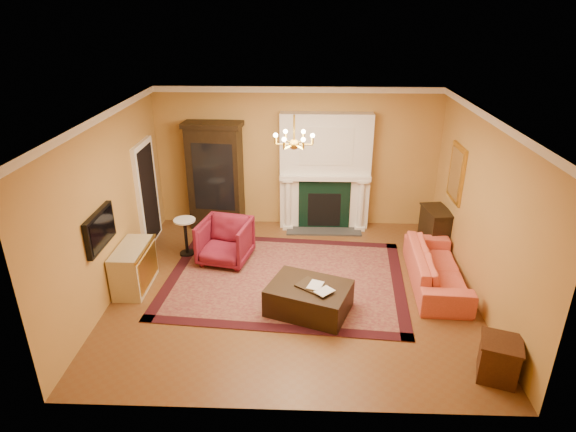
{
  "coord_description": "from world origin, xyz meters",
  "views": [
    {
      "loc": [
        0.16,
        -7.13,
        4.5
      ],
      "look_at": [
        -0.1,
        0.3,
        1.22
      ],
      "focal_mm": 30.0,
      "sensor_mm": 36.0,
      "label": 1
    }
  ],
  "objects_px": {
    "wingback_armchair": "(225,239)",
    "commode": "(134,267)",
    "console_table": "(435,229)",
    "leather_ottoman": "(309,298)",
    "pedestal_table": "(186,234)",
    "china_cabinet": "(216,179)",
    "end_table": "(498,360)",
    "coral_sofa": "(437,263)"
  },
  "relations": [
    {
      "from": "pedestal_table",
      "to": "china_cabinet",
      "type": "bearing_deg",
      "value": 73.8
    },
    {
      "from": "pedestal_table",
      "to": "coral_sofa",
      "type": "bearing_deg",
      "value": -11.4
    },
    {
      "from": "coral_sofa",
      "to": "leather_ottoman",
      "type": "height_order",
      "value": "coral_sofa"
    },
    {
      "from": "china_cabinet",
      "to": "leather_ottoman",
      "type": "xyz_separation_m",
      "value": [
        1.99,
        -3.18,
        -0.86
      ]
    },
    {
      "from": "wingback_armchair",
      "to": "end_table",
      "type": "distance_m",
      "value": 5.02
    },
    {
      "from": "pedestal_table",
      "to": "commode",
      "type": "height_order",
      "value": "commode"
    },
    {
      "from": "pedestal_table",
      "to": "commode",
      "type": "xyz_separation_m",
      "value": [
        -0.62,
        -1.21,
        -0.05
      ]
    },
    {
      "from": "commode",
      "to": "end_table",
      "type": "relative_size",
      "value": 1.89
    },
    {
      "from": "end_table",
      "to": "console_table",
      "type": "xyz_separation_m",
      "value": [
        0.06,
        3.69,
        0.13
      ]
    },
    {
      "from": "china_cabinet",
      "to": "console_table",
      "type": "distance_m",
      "value": 4.64
    },
    {
      "from": "end_table",
      "to": "wingback_armchair",
      "type": "bearing_deg",
      "value": 143.47
    },
    {
      "from": "china_cabinet",
      "to": "wingback_armchair",
      "type": "relative_size",
      "value": 2.41
    },
    {
      "from": "commode",
      "to": "leather_ottoman",
      "type": "height_order",
      "value": "commode"
    },
    {
      "from": "console_table",
      "to": "leather_ottoman",
      "type": "xyz_separation_m",
      "value": [
        -2.52,
        -2.29,
        -0.16
      ]
    },
    {
      "from": "commode",
      "to": "console_table",
      "type": "relative_size",
      "value": 1.28
    },
    {
      "from": "pedestal_table",
      "to": "leather_ottoman",
      "type": "distance_m",
      "value": 3.01
    },
    {
      "from": "coral_sofa",
      "to": "console_table",
      "type": "bearing_deg",
      "value": -8.94
    },
    {
      "from": "console_table",
      "to": "china_cabinet",
      "type": "bearing_deg",
      "value": 160.41
    },
    {
      "from": "china_cabinet",
      "to": "console_table",
      "type": "bearing_deg",
      "value": -5.12
    },
    {
      "from": "wingback_armchair",
      "to": "pedestal_table",
      "type": "height_order",
      "value": "wingback_armchair"
    },
    {
      "from": "pedestal_table",
      "to": "console_table",
      "type": "bearing_deg",
      "value": 5.38
    },
    {
      "from": "commode",
      "to": "leather_ottoman",
      "type": "xyz_separation_m",
      "value": [
        2.99,
        -0.63,
        -0.14
      ]
    },
    {
      "from": "pedestal_table",
      "to": "end_table",
      "type": "bearing_deg",
      "value": -33.74
    },
    {
      "from": "commode",
      "to": "console_table",
      "type": "xyz_separation_m",
      "value": [
        5.51,
        1.67,
        0.02
      ]
    },
    {
      "from": "pedestal_table",
      "to": "commode",
      "type": "bearing_deg",
      "value": -117.1
    },
    {
      "from": "wingback_armchair",
      "to": "leather_ottoman",
      "type": "xyz_separation_m",
      "value": [
        1.57,
        -1.59,
        -0.21
      ]
    },
    {
      "from": "wingback_armchair",
      "to": "console_table",
      "type": "bearing_deg",
      "value": 22.05
    },
    {
      "from": "end_table",
      "to": "console_table",
      "type": "relative_size",
      "value": 0.68
    },
    {
      "from": "end_table",
      "to": "leather_ottoman",
      "type": "bearing_deg",
      "value": 150.41
    },
    {
      "from": "pedestal_table",
      "to": "leather_ottoman",
      "type": "relative_size",
      "value": 0.61
    },
    {
      "from": "wingback_armchair",
      "to": "commode",
      "type": "xyz_separation_m",
      "value": [
        -1.42,
        -0.96,
        -0.08
      ]
    },
    {
      "from": "end_table",
      "to": "console_table",
      "type": "height_order",
      "value": "console_table"
    },
    {
      "from": "end_table",
      "to": "coral_sofa",
      "type": "bearing_deg",
      "value": 95.95
    },
    {
      "from": "commode",
      "to": "end_table",
      "type": "bearing_deg",
      "value": -20.3
    },
    {
      "from": "china_cabinet",
      "to": "commode",
      "type": "height_order",
      "value": "china_cabinet"
    },
    {
      "from": "commode",
      "to": "pedestal_table",
      "type": "bearing_deg",
      "value": 62.94
    },
    {
      "from": "wingback_armchair",
      "to": "coral_sofa",
      "type": "distance_m",
      "value": 3.85
    },
    {
      "from": "commode",
      "to": "leather_ottoman",
      "type": "distance_m",
      "value": 3.06
    },
    {
      "from": "commode",
      "to": "console_table",
      "type": "bearing_deg",
      "value": 16.87
    },
    {
      "from": "wingback_armchair",
      "to": "end_table",
      "type": "relative_size",
      "value": 1.69
    },
    {
      "from": "console_table",
      "to": "leather_ottoman",
      "type": "distance_m",
      "value": 3.41
    },
    {
      "from": "china_cabinet",
      "to": "coral_sofa",
      "type": "xyz_separation_m",
      "value": [
        4.2,
        -2.27,
        -0.69
      ]
    }
  ]
}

